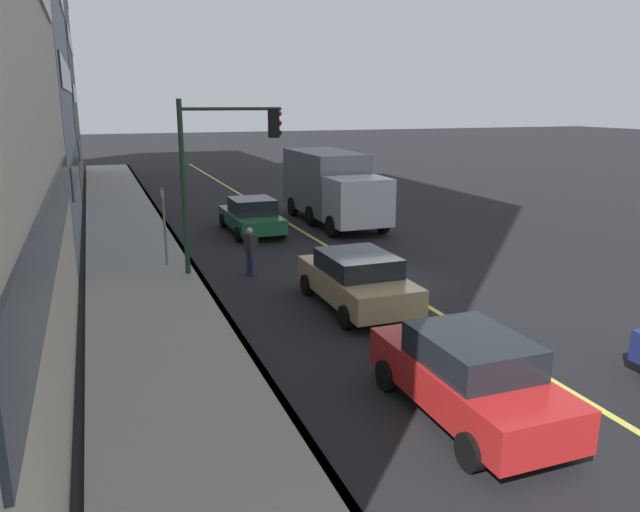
# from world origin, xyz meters

# --- Properties ---
(ground) EXTENTS (200.00, 200.00, 0.00)m
(ground) POSITION_xyz_m (0.00, 0.00, 0.00)
(ground) COLOR black
(sidewalk_slab) EXTENTS (80.00, 3.47, 0.15)m
(sidewalk_slab) POSITION_xyz_m (0.00, 7.04, 0.07)
(sidewalk_slab) COLOR gray
(sidewalk_slab) RESTS_ON ground
(curb_edge) EXTENTS (80.00, 0.16, 0.15)m
(curb_edge) POSITION_xyz_m (0.00, 5.39, 0.07)
(curb_edge) COLOR slate
(curb_edge) RESTS_ON ground
(lane_stripe_center) EXTENTS (80.00, 0.16, 0.01)m
(lane_stripe_center) POSITION_xyz_m (0.00, 0.00, 0.01)
(lane_stripe_center) COLOR #D8CC4C
(lane_stripe_center) RESTS_ON ground
(car_tan) EXTENTS (4.41, 2.06, 1.51)m
(car_tan) POSITION_xyz_m (-1.70, 1.83, 0.78)
(car_tan) COLOR tan
(car_tan) RESTS_ON ground
(car_green) EXTENTS (4.62, 2.05, 1.52)m
(car_green) POSITION_xyz_m (8.71, 2.12, 0.75)
(car_green) COLOR #1E6038
(car_green) RESTS_ON ground
(car_red) EXTENTS (4.28, 1.91, 1.57)m
(car_red) POSITION_xyz_m (-7.87, 2.44, 0.80)
(car_red) COLOR red
(car_red) RESTS_ON ground
(truck_gray) EXTENTS (7.64, 2.61, 3.21)m
(truck_gray) POSITION_xyz_m (9.78, -1.95, 1.70)
(truck_gray) COLOR silver
(truck_gray) RESTS_ON ground
(pedestrian_with_backpack) EXTENTS (0.42, 0.45, 1.56)m
(pedestrian_with_backpack) POSITION_xyz_m (2.38, 3.75, 0.90)
(pedestrian_with_backpack) COLOR #262D4C
(pedestrian_with_backpack) RESTS_ON ground
(traffic_light_mast) EXTENTS (0.28, 3.27, 5.53)m
(traffic_light_mast) POSITION_xyz_m (2.77, 4.49, 3.76)
(traffic_light_mast) COLOR #1E3823
(traffic_light_mast) RESTS_ON ground
(street_sign_post) EXTENTS (0.60, 0.08, 2.73)m
(street_sign_post) POSITION_xyz_m (4.13, 6.21, 1.61)
(street_sign_post) COLOR slate
(street_sign_post) RESTS_ON ground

